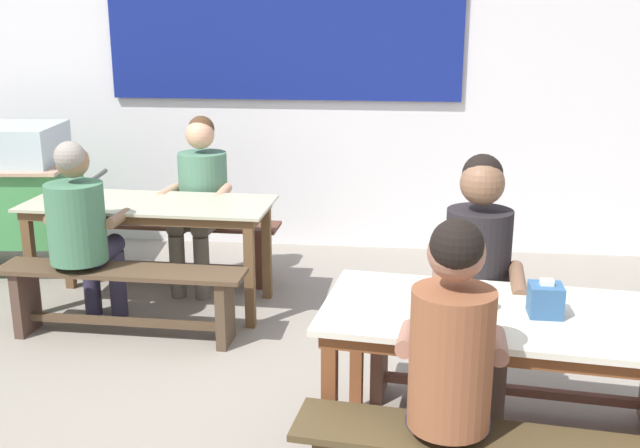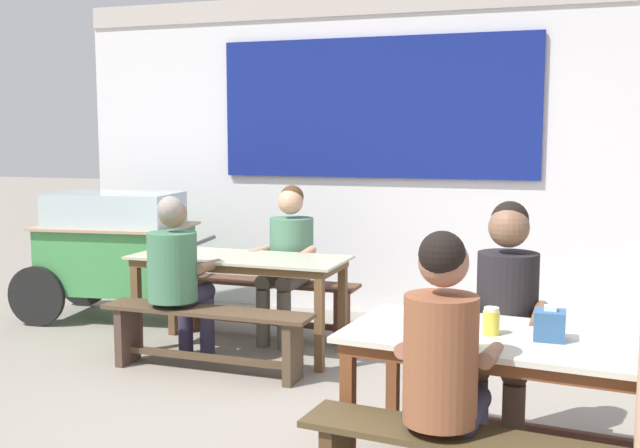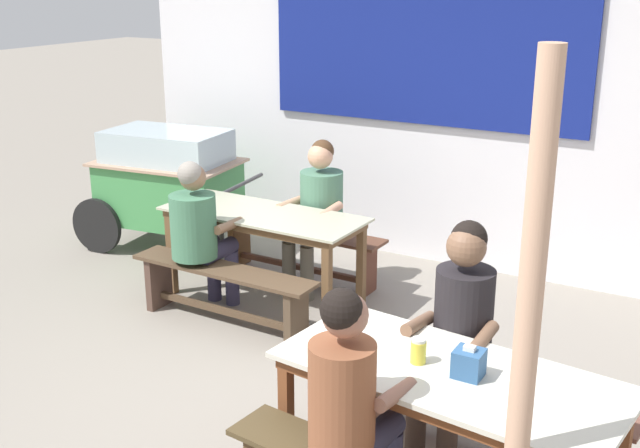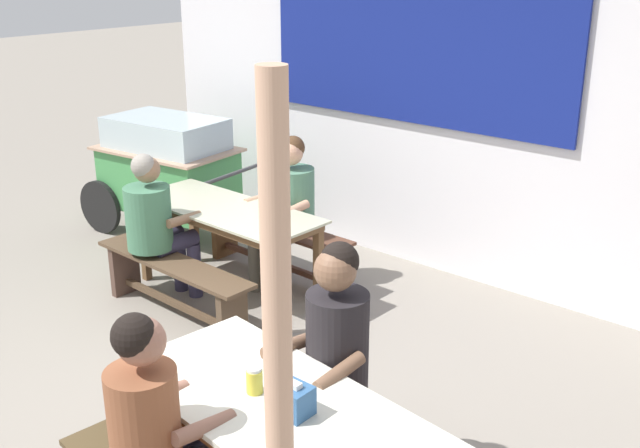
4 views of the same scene
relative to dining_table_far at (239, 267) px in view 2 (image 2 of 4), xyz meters
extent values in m
plane|color=gray|center=(1.02, -1.18, -0.66)|extent=(40.00, 40.00, 0.00)
cube|color=silver|center=(1.02, 1.58, 0.69)|extent=(6.52, 0.12, 2.70)
cube|color=navy|center=(0.67, 1.49, 1.22)|extent=(2.89, 0.03, 1.25)
cube|color=#B9ADA5|center=(1.02, 1.60, 2.14)|extent=(6.52, 0.20, 0.20)
cube|color=#B5B597|center=(0.00, 0.00, 0.07)|extent=(1.64, 0.68, 0.02)
cube|color=brown|center=(0.00, 0.00, 0.03)|extent=(1.56, 0.62, 0.06)
cube|color=brown|center=(0.74, 0.25, -0.33)|extent=(0.06, 0.06, 0.66)
cube|color=brown|center=(0.73, -0.28, -0.33)|extent=(0.06, 0.06, 0.66)
cube|color=brown|center=(-0.73, 0.28, -0.33)|extent=(0.06, 0.06, 0.66)
cube|color=brown|center=(-0.74, -0.25, -0.33)|extent=(0.06, 0.06, 0.66)
cube|color=silver|center=(2.18, -1.68, 0.07)|extent=(1.73, 0.93, 0.03)
cube|color=brown|center=(2.18, -1.68, 0.02)|extent=(1.64, 0.86, 0.06)
cube|color=brown|center=(1.48, -1.28, -0.33)|extent=(0.07, 0.07, 0.65)
cube|color=brown|center=(1.41, -1.91, -0.33)|extent=(0.07, 0.07, 0.65)
cube|color=brown|center=(0.01, 0.53, -0.22)|extent=(1.53, 0.33, 0.03)
cube|color=#562F21|center=(0.65, 0.52, -0.45)|extent=(0.07, 0.26, 0.42)
cube|color=brown|center=(-0.63, 0.54, -0.45)|extent=(0.07, 0.26, 0.42)
cube|color=brown|center=(0.01, 0.53, -0.55)|extent=(1.25, 0.07, 0.04)
cube|color=#4F3B29|center=(-0.01, -0.53, -0.22)|extent=(1.53, 0.32, 0.03)
cube|color=#4F3D2C|center=(0.63, -0.54, -0.45)|extent=(0.06, 0.24, 0.42)
cube|color=#4E382E|center=(-0.65, -0.52, -0.45)|extent=(0.06, 0.24, 0.42)
cube|color=#4F3B29|center=(-0.01, -0.53, -0.55)|extent=(1.24, 0.07, 0.04)
cube|color=brown|center=(2.24, -1.15, -0.22)|extent=(1.59, 0.44, 0.03)
cube|color=brown|center=(1.58, -1.07, -0.44)|extent=(0.09, 0.24, 0.42)
cube|color=brown|center=(2.24, -1.15, -0.55)|extent=(1.29, 0.19, 0.04)
cube|color=#4A3B22|center=(2.12, -2.20, -0.22)|extent=(1.68, 0.47, 0.03)
cube|color=#44954F|center=(-1.48, 0.62, -0.11)|extent=(1.29, 0.87, 0.56)
cube|color=silver|center=(-1.48, 0.62, 0.32)|extent=(1.16, 0.78, 0.31)
cube|color=tan|center=(-1.48, 0.62, 0.18)|extent=(1.38, 0.96, 0.02)
cylinder|color=black|center=(-2.08, 0.95, -0.40)|extent=(0.52, 0.11, 0.52)
cylinder|color=black|center=(-1.99, 0.16, -0.40)|extent=(0.52, 0.11, 0.52)
cylinder|color=#333333|center=(-0.93, 0.68, -0.53)|extent=(0.05, 0.05, 0.26)
cylinder|color=#3F3F3F|center=(-0.70, 0.71, 0.05)|extent=(0.12, 0.73, 0.04)
cylinder|color=#31314A|center=(1.97, -2.03, -0.16)|extent=(0.15, 0.35, 0.13)
cylinder|color=#31314A|center=(1.79, -2.02, -0.16)|extent=(0.15, 0.35, 0.13)
cylinder|color=brown|center=(1.87, -2.18, 0.09)|extent=(0.30, 0.30, 0.52)
sphere|color=#976552|center=(1.87, -2.16, 0.49)|extent=(0.20, 0.20, 0.20)
sphere|color=black|center=(1.87, -2.19, 0.52)|extent=(0.19, 0.19, 0.19)
cylinder|color=#976552|center=(2.05, -2.01, 0.08)|extent=(0.09, 0.31, 0.10)
cylinder|color=#976552|center=(1.71, -1.98, 0.08)|extent=(0.09, 0.31, 0.11)
cylinder|color=#4D3B30|center=(1.94, -1.47, -0.43)|extent=(0.11, 0.11, 0.45)
cylinder|color=#4D3B30|center=(2.12, -1.48, -0.43)|extent=(0.11, 0.11, 0.45)
cylinder|color=#4D3B30|center=(1.95, -1.30, -0.16)|extent=(0.15, 0.40, 0.13)
cylinder|color=#4D3B30|center=(2.13, -1.31, -0.16)|extent=(0.15, 0.40, 0.13)
cylinder|color=black|center=(2.05, -1.13, 0.11)|extent=(0.32, 0.32, 0.54)
sphere|color=brown|center=(2.05, -1.15, 0.51)|extent=(0.21, 0.21, 0.21)
sphere|color=black|center=(2.05, -1.12, 0.55)|extent=(0.19, 0.19, 0.19)
cylinder|color=brown|center=(1.86, -1.30, 0.09)|extent=(0.09, 0.31, 0.11)
cylinder|color=brown|center=(2.22, -1.32, 0.09)|extent=(0.09, 0.31, 0.11)
cylinder|color=#625D4F|center=(0.11, 0.20, -0.43)|extent=(0.11, 0.11, 0.45)
cylinder|color=#625D4F|center=(0.29, 0.18, -0.43)|extent=(0.11, 0.11, 0.45)
cylinder|color=#625D4F|center=(0.12, 0.36, -0.16)|extent=(0.16, 0.39, 0.13)
cylinder|color=#625D4F|center=(0.30, 0.35, -0.16)|extent=(0.16, 0.39, 0.13)
cylinder|color=#4D7B61|center=(0.23, 0.53, 0.08)|extent=(0.35, 0.35, 0.49)
sphere|color=tan|center=(0.22, 0.51, 0.45)|extent=(0.21, 0.21, 0.21)
sphere|color=#4C331E|center=(0.23, 0.54, 0.49)|extent=(0.19, 0.19, 0.19)
cylinder|color=tan|center=(0.02, 0.36, 0.06)|extent=(0.09, 0.30, 0.07)
cylinder|color=tan|center=(0.41, 0.33, 0.06)|extent=(0.09, 0.31, 0.11)
cylinder|color=#312E47|center=(-0.18, -0.19, -0.43)|extent=(0.11, 0.11, 0.45)
cylinder|color=#312E47|center=(-0.36, -0.19, -0.43)|extent=(0.11, 0.11, 0.45)
cylinder|color=#312E47|center=(-0.18, -0.36, -0.16)|extent=(0.13, 0.37, 0.13)
cylinder|color=#312E47|center=(-0.36, -0.36, -0.16)|extent=(0.13, 0.37, 0.13)
cylinder|color=#427656|center=(-0.27, -0.53, 0.07)|extent=(0.34, 0.34, 0.48)
sphere|color=#8C674A|center=(-0.27, -0.51, 0.44)|extent=(0.20, 0.20, 0.20)
sphere|color=gray|center=(-0.27, -0.54, 0.48)|extent=(0.18, 0.18, 0.18)
cylinder|color=#8C674A|center=(-0.08, -0.35, 0.06)|extent=(0.07, 0.30, 0.08)
cylinder|color=#8C674A|center=(-0.46, -0.35, 0.06)|extent=(0.07, 0.31, 0.10)
cube|color=#305A8C|center=(2.28, -1.69, 0.15)|extent=(0.13, 0.13, 0.13)
cube|color=white|center=(2.28, -1.69, 0.22)|extent=(0.05, 0.04, 0.02)
cylinder|color=yellow|center=(2.02, -1.68, 0.14)|extent=(0.08, 0.08, 0.11)
cylinder|color=white|center=(2.02, -1.68, 0.20)|extent=(0.07, 0.07, 0.02)
camera|label=1|loc=(1.69, -4.67, 1.28)|focal=42.18mm
camera|label=2|loc=(2.33, -5.12, 0.99)|focal=42.34mm
camera|label=3|loc=(3.31, -4.88, 1.89)|focal=44.35mm
camera|label=4|loc=(4.17, -3.73, 1.97)|focal=42.50mm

